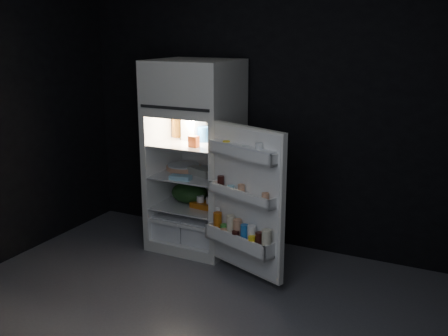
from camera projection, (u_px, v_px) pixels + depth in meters
The scene contains 17 objects.
floor at pixel (184, 324), 3.75m from camera, with size 4.00×3.40×0.00m, color #57575C.
wall_back at pixel (274, 106), 4.87m from camera, with size 4.00×0.00×2.70m, color black.
refrigerator at pixel (196, 149), 4.91m from camera, with size 0.76×0.71×1.78m.
fridge_door at pixel (245, 204), 4.23m from camera, with size 0.74×0.43×1.22m.
milk_jug at pixel (193, 128), 4.93m from camera, with size 0.17×0.17×0.24m, color white.
mayo_jar at pixel (204, 134), 4.88m from camera, with size 0.12×0.12×0.14m, color #2164B3.
jam_jar at pixel (218, 138), 4.73m from camera, with size 0.11×0.11×0.13m, color black.
amber_bottle at pixel (176, 126), 5.07m from camera, with size 0.09×0.09×0.22m, color #C7751F.
small_carton at pixel (194, 141), 4.66m from camera, with size 0.09×0.06×0.10m, color #C44817.
egg_carton at pixel (200, 172), 4.87m from camera, with size 0.26×0.10×0.07m, color gray.
pie at pixel (184, 167), 5.07m from camera, with size 0.33×0.33×0.04m, color tan.
flat_package at pixel (180, 178), 4.73m from camera, with size 0.19×0.10×0.04m, color #8AC0D6.
wrapped_pkg at pixel (224, 169), 4.99m from camera, with size 0.13×0.11×0.05m, color beige.
produce_bag at pixel (190, 193), 5.03m from camera, with size 0.36×0.30×0.20m, color #193815.
yogurt_tray at pixel (206, 205), 4.89m from camera, with size 0.28×0.15×0.05m, color #B4560F.
small_can_red at pixel (220, 197), 5.08m from camera, with size 0.06×0.06×0.09m, color #B4560F.
small_can_silver at pixel (222, 197), 5.06m from camera, with size 0.06×0.06×0.09m, color white.
Camera 1 is at (1.73, -2.86, 2.06)m, focal length 42.00 mm.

